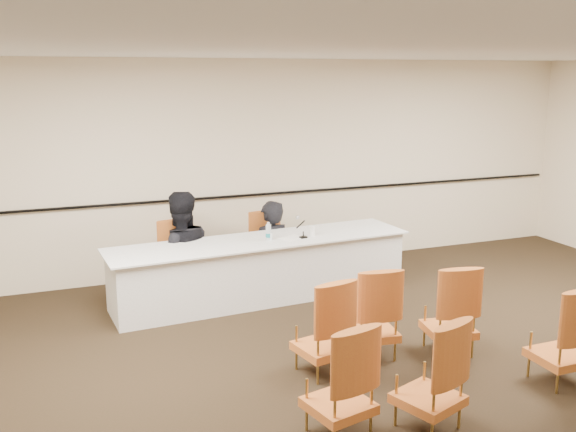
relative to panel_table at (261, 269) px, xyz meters
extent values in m
plane|color=black|center=(0.58, -2.71, -0.38)|extent=(10.00, 10.00, 0.00)
plane|color=silver|center=(0.58, -2.71, 2.62)|extent=(10.00, 10.00, 0.00)
cube|color=#F2E5BE|center=(0.58, 1.29, 1.12)|extent=(10.00, 0.04, 3.00)
cube|color=black|center=(0.58, 1.25, 0.72)|extent=(9.80, 0.04, 0.03)
imported|color=black|center=(0.34, 0.59, -0.09)|extent=(0.68, 0.52, 1.68)
imported|color=black|center=(-0.92, 0.51, 0.06)|extent=(0.89, 0.70, 1.82)
cube|color=white|center=(0.39, -0.06, 0.39)|extent=(0.36, 0.32, 0.00)
cylinder|color=white|center=(0.10, -0.06, 0.43)|extent=(0.07, 0.07, 0.10)
cylinder|color=white|center=(0.67, -0.06, 0.45)|extent=(0.09, 0.09, 0.13)
camera|label=1|loc=(-2.50, -7.33, 2.42)|focal=40.00mm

